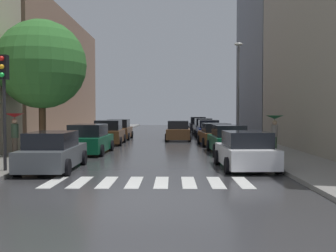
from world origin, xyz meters
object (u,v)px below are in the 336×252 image
object	(u,v)px
parked_car_left_nearest	(53,152)
pedestrian_near_tree	(275,125)
parked_car_left_third	(109,133)
parked_car_right_sixth	(198,125)
parked_car_right_fourth	(208,130)
parked_car_right_third	(215,135)
lamp_post_right	(238,85)
parked_car_right_fifth	(203,127)
pedestrian_foreground	(15,125)
traffic_light_left_corner	(4,86)
parked_car_right_nearest	(246,151)
parked_car_left_fourth	(119,130)
parked_car_right_second	(228,140)
parked_car_left_second	(89,140)
street_tree_left	(42,65)
car_midroad	(178,131)

from	to	relation	value
parked_car_left_nearest	pedestrian_near_tree	world-z (taller)	pedestrian_near_tree
parked_car_left_third	parked_car_right_sixth	size ratio (longest dim) A/B	0.95
pedestrian_near_tree	parked_car_right_fourth	bearing A→B (deg)	-143.36
parked_car_right_third	lamp_post_right	size ratio (longest dim) A/B	0.64
parked_car_right_fifth	pedestrian_foreground	distance (m)	22.48
traffic_light_left_corner	parked_car_right_nearest	bearing A→B (deg)	9.54
parked_car_right_fourth	pedestrian_near_tree	size ratio (longest dim) A/B	2.19
parked_car_left_nearest	parked_car_right_fifth	xyz separation A→B (m)	(7.86, 23.70, 0.06)
parked_car_left_fourth	parked_car_right_sixth	world-z (taller)	parked_car_right_sixth
parked_car_left_third	parked_car_right_fifth	size ratio (longest dim) A/B	1.06
pedestrian_foreground	parked_car_right_second	bearing A→B (deg)	-178.93
parked_car_left_second	traffic_light_left_corner	xyz separation A→B (m)	(-1.59, -7.35, 2.51)
parked_car_left_third	pedestrian_foreground	xyz separation A→B (m)	(-3.42, -8.41, 0.86)
parked_car_right_fourth	traffic_light_left_corner	bearing A→B (deg)	155.04
parked_car_right_fourth	pedestrian_foreground	distance (m)	17.99
parked_car_left_nearest	parked_car_right_sixth	distance (m)	31.36
parked_car_right_third	street_tree_left	bearing A→B (deg)	122.03
parked_car_right_second	car_midroad	size ratio (longest dim) A/B	1.01
pedestrian_foreground	lamp_post_right	xyz separation A→B (m)	(12.74, 8.55, 2.60)
parked_car_left_nearest	parked_car_right_nearest	bearing A→B (deg)	-88.23
parked_car_right_fifth	car_midroad	xyz separation A→B (m)	(-2.58, -7.17, -0.03)
parked_car_right_second	traffic_light_left_corner	world-z (taller)	traffic_light_left_corner
parked_car_right_third	pedestrian_near_tree	world-z (taller)	pedestrian_near_tree
lamp_post_right	street_tree_left	bearing A→B (deg)	-146.52
parked_car_right_second	pedestrian_near_tree	size ratio (longest dim) A/B	2.30
parked_car_right_third	parked_car_right_fifth	xyz separation A→B (m)	(0.07, 11.83, 0.06)
parked_car_right_nearest	lamp_post_right	world-z (taller)	lamp_post_right
parked_car_right_fourth	parked_car_right_second	bearing A→B (deg)	-178.96
parked_car_right_nearest	lamp_post_right	distance (m)	12.88
parked_car_right_fifth	lamp_post_right	size ratio (longest dim) A/B	0.57
parked_car_left_third	parked_car_right_second	size ratio (longest dim) A/B	0.94
parked_car_right_fifth	parked_car_right_sixth	bearing A→B (deg)	-0.40
parked_car_left_third	parked_car_right_nearest	distance (m)	14.30
pedestrian_near_tree	lamp_post_right	xyz separation A→B (m)	(-0.86, 6.80, 2.67)
parked_car_left_third	parked_car_left_second	bearing A→B (deg)	178.10
pedestrian_near_tree	lamp_post_right	distance (m)	7.36
car_midroad	parked_car_left_fourth	bearing A→B (deg)	77.28
parked_car_right_fifth	street_tree_left	bearing A→B (deg)	150.60
parked_car_right_third	car_midroad	world-z (taller)	car_midroad
parked_car_right_nearest	parked_car_right_fifth	world-z (taller)	parked_car_right_fifth
parked_car_left_nearest	parked_car_left_fourth	xyz separation A→B (m)	(0.23, 17.84, 0.07)
parked_car_right_fourth	car_midroad	distance (m)	3.14
parked_car_right_third	lamp_post_right	xyz separation A→B (m)	(1.73, 0.84, 3.53)
parked_car_right_nearest	street_tree_left	xyz separation A→B (m)	(-9.89, 4.58, 4.11)
parked_car_right_second	parked_car_right_fourth	bearing A→B (deg)	-1.09
parked_car_left_second	street_tree_left	xyz separation A→B (m)	(-2.21, -1.22, 4.06)
parked_car_right_second	parked_car_right_third	distance (m)	5.31
parked_car_left_third	car_midroad	xyz separation A→B (m)	(5.08, 3.95, -0.05)
parked_car_left_nearest	parked_car_left_third	bearing A→B (deg)	-2.48
parked_car_left_third	pedestrian_near_tree	xyz separation A→B (m)	(10.19, -6.66, 0.78)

